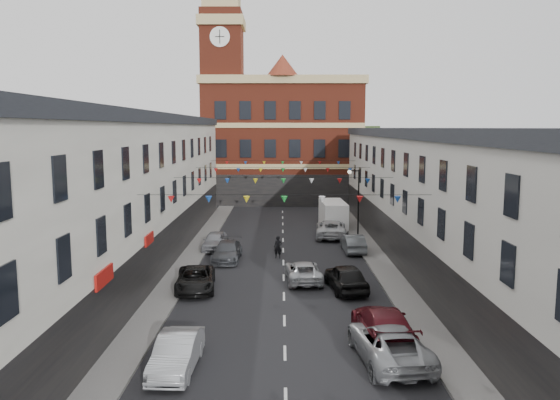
{
  "coord_description": "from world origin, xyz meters",
  "views": [
    {
      "loc": [
        -0.17,
        -34.61,
        9.73
      ],
      "look_at": [
        -0.25,
        7.39,
        4.14
      ],
      "focal_mm": 35.0,
      "sensor_mm": 36.0,
      "label": 1
    }
  ],
  "objects_px": {
    "car_left_b": "(177,353)",
    "pedestrian": "(278,247)",
    "car_right_d": "(346,277)",
    "car_right_e": "(353,243)",
    "moving_car": "(303,271)",
    "car_left_e": "(215,241)",
    "white_van": "(333,214)",
    "car_left_c": "(196,279)",
    "car_right_c": "(384,325)",
    "street_lamp": "(356,193)",
    "car_left_d": "(227,251)",
    "car_right_f": "(331,229)",
    "car_right_b": "(389,343)"
  },
  "relations": [
    {
      "from": "car_left_b",
      "to": "pedestrian",
      "type": "relative_size",
      "value": 2.64
    },
    {
      "from": "street_lamp",
      "to": "moving_car",
      "type": "height_order",
      "value": "street_lamp"
    },
    {
      "from": "street_lamp",
      "to": "car_left_b",
      "type": "distance_m",
      "value": 29.93
    },
    {
      "from": "car_right_e",
      "to": "street_lamp",
      "type": "bearing_deg",
      "value": -100.45
    },
    {
      "from": "car_left_c",
      "to": "car_left_e",
      "type": "relative_size",
      "value": 1.17
    },
    {
      "from": "car_left_d",
      "to": "car_right_e",
      "type": "bearing_deg",
      "value": 17.71
    },
    {
      "from": "street_lamp",
      "to": "car_left_c",
      "type": "bearing_deg",
      "value": -125.31
    },
    {
      "from": "moving_car",
      "to": "pedestrian",
      "type": "xyz_separation_m",
      "value": [
        -1.65,
        6.2,
        0.19
      ]
    },
    {
      "from": "car_left_c",
      "to": "car_right_e",
      "type": "relative_size",
      "value": 1.13
    },
    {
      "from": "car_left_b",
      "to": "car_left_e",
      "type": "bearing_deg",
      "value": 94.81
    },
    {
      "from": "car_left_d",
      "to": "car_right_d",
      "type": "xyz_separation_m",
      "value": [
        7.87,
        -7.4,
        0.12
      ]
    },
    {
      "from": "car_right_e",
      "to": "pedestrian",
      "type": "distance_m",
      "value": 6.23
    },
    {
      "from": "car_left_c",
      "to": "white_van",
      "type": "relative_size",
      "value": 0.85
    },
    {
      "from": "car_right_f",
      "to": "car_right_c",
      "type": "bearing_deg",
      "value": 94.9
    },
    {
      "from": "car_left_e",
      "to": "moving_car",
      "type": "xyz_separation_m",
      "value": [
        6.72,
        -9.09,
        -0.07
      ]
    },
    {
      "from": "street_lamp",
      "to": "car_right_c",
      "type": "height_order",
      "value": "street_lamp"
    },
    {
      "from": "car_right_e",
      "to": "car_right_f",
      "type": "bearing_deg",
      "value": -79.68
    },
    {
      "from": "car_right_d",
      "to": "car_right_e",
      "type": "relative_size",
      "value": 1.1
    },
    {
      "from": "street_lamp",
      "to": "car_left_e",
      "type": "relative_size",
      "value": 1.43
    },
    {
      "from": "car_right_b",
      "to": "white_van",
      "type": "height_order",
      "value": "white_van"
    },
    {
      "from": "car_left_b",
      "to": "car_right_c",
      "type": "height_order",
      "value": "car_right_c"
    },
    {
      "from": "car_left_c",
      "to": "car_right_b",
      "type": "height_order",
      "value": "car_right_b"
    },
    {
      "from": "car_left_c",
      "to": "car_left_e",
      "type": "distance_m",
      "value": 11.04
    },
    {
      "from": "street_lamp",
      "to": "pedestrian",
      "type": "bearing_deg",
      "value": -128.91
    },
    {
      "from": "car_left_e",
      "to": "car_right_e",
      "type": "xyz_separation_m",
      "value": [
        10.97,
        -0.89,
        0.0
      ]
    },
    {
      "from": "moving_car",
      "to": "pedestrian",
      "type": "bearing_deg",
      "value": -78.81
    },
    {
      "from": "street_lamp",
      "to": "car_left_b",
      "type": "height_order",
      "value": "street_lamp"
    },
    {
      "from": "car_left_c",
      "to": "moving_car",
      "type": "distance_m",
      "value": 6.85
    },
    {
      "from": "car_left_b",
      "to": "moving_car",
      "type": "relative_size",
      "value": 0.95
    },
    {
      "from": "car_left_e",
      "to": "car_left_b",
      "type": "bearing_deg",
      "value": -84.09
    },
    {
      "from": "car_left_b",
      "to": "car_left_c",
      "type": "relative_size",
      "value": 0.9
    },
    {
      "from": "car_right_b",
      "to": "car_right_d",
      "type": "bearing_deg",
      "value": -92.46
    },
    {
      "from": "car_right_b",
      "to": "car_right_e",
      "type": "height_order",
      "value": "car_right_b"
    },
    {
      "from": "car_left_d",
      "to": "moving_car",
      "type": "height_order",
      "value": "car_left_d"
    },
    {
      "from": "car_right_e",
      "to": "moving_car",
      "type": "bearing_deg",
      "value": 61.19
    },
    {
      "from": "car_right_b",
      "to": "pedestrian",
      "type": "height_order",
      "value": "pedestrian"
    },
    {
      "from": "car_right_c",
      "to": "car_right_d",
      "type": "relative_size",
      "value": 1.19
    },
    {
      "from": "car_left_c",
      "to": "street_lamp",
      "type": "bearing_deg",
      "value": 48.88
    },
    {
      "from": "car_right_d",
      "to": "white_van",
      "type": "xyz_separation_m",
      "value": [
        1.19,
        20.92,
        0.47
      ]
    },
    {
      "from": "car_right_d",
      "to": "car_right_f",
      "type": "height_order",
      "value": "car_right_d"
    },
    {
      "from": "car_left_c",
      "to": "white_van",
      "type": "xyz_separation_m",
      "value": [
        10.24,
        20.9,
        0.6
      ]
    },
    {
      "from": "moving_car",
      "to": "car_left_d",
      "type": "bearing_deg",
      "value": -48.95
    },
    {
      "from": "car_left_b",
      "to": "car_right_e",
      "type": "bearing_deg",
      "value": 66.84
    },
    {
      "from": "car_left_d",
      "to": "street_lamp",
      "type": "bearing_deg",
      "value": 42.96
    },
    {
      "from": "car_right_e",
      "to": "white_van",
      "type": "xyz_separation_m",
      "value": [
        -0.57,
        10.75,
        0.56
      ]
    },
    {
      "from": "car_left_e",
      "to": "car_right_e",
      "type": "height_order",
      "value": "same"
    },
    {
      "from": "car_right_b",
      "to": "car_left_c",
      "type": "bearing_deg",
      "value": -52.0
    },
    {
      "from": "car_left_e",
      "to": "car_right_c",
      "type": "height_order",
      "value": "car_right_c"
    },
    {
      "from": "car_right_b",
      "to": "white_van",
      "type": "xyz_separation_m",
      "value": [
        0.58,
        30.92,
        0.49
      ]
    },
    {
      "from": "car_right_d",
      "to": "car_right_f",
      "type": "xyz_separation_m",
      "value": [
        0.55,
        16.02,
        -0.03
      ]
    }
  ]
}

